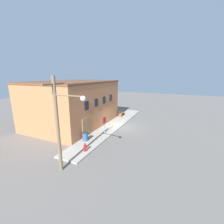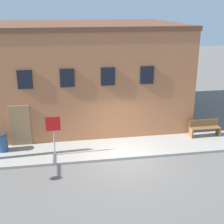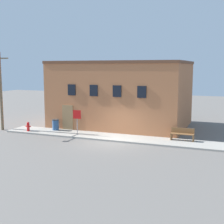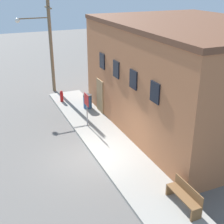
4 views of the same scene
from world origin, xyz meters
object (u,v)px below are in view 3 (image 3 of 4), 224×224
(bench, at_px, (182,134))
(stop_sign, at_px, (77,118))
(fire_hydrant, at_px, (28,127))
(trash_bin, at_px, (56,125))

(bench, bearing_deg, stop_sign, -172.81)
(fire_hydrant, relative_size, stop_sign, 0.40)
(fire_hydrant, bearing_deg, stop_sign, 4.27)
(fire_hydrant, xyz_separation_m, bench, (12.29, 1.33, 0.06))
(bench, bearing_deg, fire_hydrant, -173.84)
(stop_sign, bearing_deg, trash_bin, 160.09)
(stop_sign, bearing_deg, bench, 7.19)
(fire_hydrant, relative_size, bench, 0.47)
(trash_bin, bearing_deg, fire_hydrant, -146.22)
(fire_hydrant, bearing_deg, bench, 6.16)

